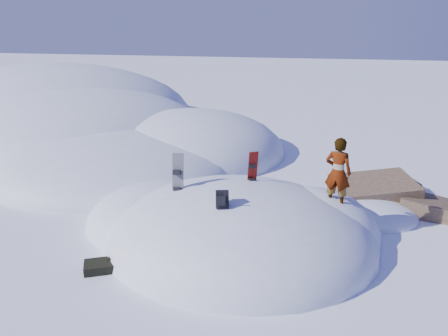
% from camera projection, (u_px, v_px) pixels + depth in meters
% --- Properties ---
extents(ground, '(120.00, 120.00, 0.00)m').
position_uv_depth(ground, '(238.00, 242.00, 11.23)').
color(ground, white).
rests_on(ground, ground).
extents(snow_mound, '(8.00, 6.00, 3.00)m').
position_uv_depth(snow_mound, '(234.00, 237.00, 11.49)').
color(snow_mound, white).
rests_on(snow_mound, ground).
extents(snow_ridge, '(21.50, 18.50, 6.40)m').
position_uv_depth(snow_ridge, '(76.00, 131.00, 22.52)').
color(snow_ridge, white).
rests_on(snow_ridge, ground).
extents(rock_outcrop, '(4.68, 4.41, 1.68)m').
position_uv_depth(rock_outcrop, '(377.00, 208.00, 13.23)').
color(rock_outcrop, brown).
rests_on(rock_outcrop, ground).
extents(snowboard_red, '(0.33, 0.32, 1.32)m').
position_uv_depth(snowboard_red, '(252.00, 175.00, 11.35)').
color(snowboard_red, red).
rests_on(snowboard_red, snow_mound).
extents(snowboard_dark, '(0.29, 0.23, 1.54)m').
position_uv_depth(snowboard_dark, '(178.00, 183.00, 11.04)').
color(snowboard_dark, black).
rests_on(snowboard_dark, snow_mound).
extents(backpack, '(0.37, 0.42, 0.49)m').
position_uv_depth(backpack, '(222.00, 199.00, 9.82)').
color(backpack, black).
rests_on(backpack, snow_mound).
extents(gear_pile, '(0.97, 0.76, 0.25)m').
position_uv_depth(gear_pile, '(103.00, 265.00, 9.92)').
color(gear_pile, black).
rests_on(gear_pile, ground).
extents(person, '(0.74, 0.59, 1.77)m').
position_uv_depth(person, '(338.00, 172.00, 10.68)').
color(person, slate).
rests_on(person, snow_mound).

